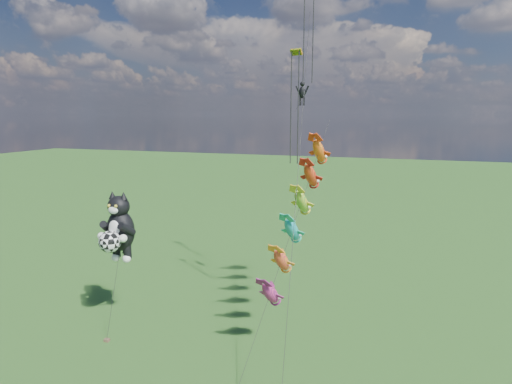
% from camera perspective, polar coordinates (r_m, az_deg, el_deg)
% --- Properties ---
extents(ground, '(300.00, 300.00, 0.00)m').
position_cam_1_polar(ground, '(35.39, -16.61, -18.93)').
color(ground, '#144110').
extents(cat_kite_rig, '(2.61, 4.21, 11.12)m').
position_cam_1_polar(cat_kite_rig, '(35.50, -17.92, -4.61)').
color(cat_kite_rig, brown).
rests_on(cat_kite_rig, ground).
extents(fish_windsock_rig, '(3.18, 15.73, 16.68)m').
position_cam_1_polar(fish_windsock_rig, '(32.95, 5.46, -3.18)').
color(fish_windsock_rig, brown).
rests_on(fish_windsock_rig, ground).
extents(parafoil_rig, '(3.31, 17.35, 27.69)m').
position_cam_1_polar(parafoil_rig, '(33.98, 6.21, 14.47)').
color(parafoil_rig, brown).
rests_on(parafoil_rig, ground).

